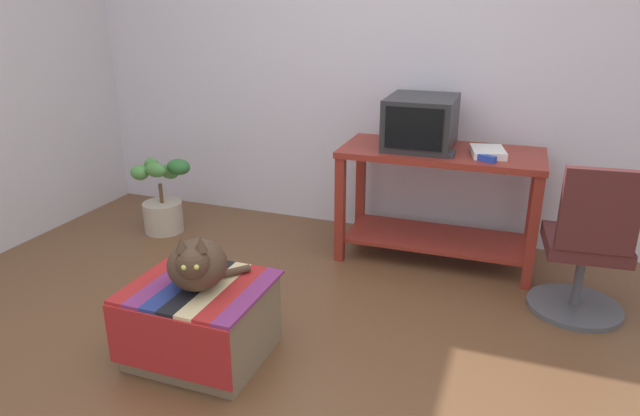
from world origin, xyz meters
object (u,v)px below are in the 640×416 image
object	(u,v)px
ottoman_with_blanket	(201,320)
cat	(197,264)
keyboard	(422,152)
stapler	(487,159)
tv_monitor	(421,123)
desk	(439,186)
office_chair	(586,252)
book	(488,152)
potted_plant	(163,202)

from	to	relation	value
ottoman_with_blanket	cat	size ratio (longest dim) A/B	1.48
keyboard	stapler	size ratio (longest dim) A/B	3.64
stapler	keyboard	bearing A→B (deg)	107.54
ottoman_with_blanket	cat	world-z (taller)	cat
ottoman_with_blanket	stapler	size ratio (longest dim) A/B	5.84
cat	keyboard	bearing A→B (deg)	38.04
tv_monitor	stapler	world-z (taller)	tv_monitor
desk	cat	size ratio (longest dim) A/B	2.98
ottoman_with_blanket	office_chair	xyz separation A→B (m)	(1.77, 1.07, 0.19)
desk	office_chair	world-z (taller)	office_chair
office_chair	stapler	bearing A→B (deg)	-31.28
book	office_chair	xyz separation A→B (m)	(0.59, -0.44, -0.40)
keyboard	office_chair	size ratio (longest dim) A/B	0.45
office_chair	stapler	size ratio (longest dim) A/B	8.09
ottoman_with_blanket	keyboard	bearing A→B (deg)	61.03
desk	cat	distance (m)	1.80
office_chair	stapler	xyz separation A→B (m)	(-0.58, 0.28, 0.40)
cat	stapler	world-z (taller)	stapler
book	ottoman_with_blanket	bearing A→B (deg)	-140.44
book	ottoman_with_blanket	xyz separation A→B (m)	(-1.17, -1.51, -0.59)
book	office_chair	distance (m)	0.84
tv_monitor	office_chair	world-z (taller)	tv_monitor
potted_plant	cat	bearing A→B (deg)	-49.13
stapler	office_chair	bearing A→B (deg)	-90.07
tv_monitor	ottoman_with_blanket	world-z (taller)	tv_monitor
ottoman_with_blanket	stapler	distance (m)	1.89
book	tv_monitor	bearing A→B (deg)	158.06
book	cat	size ratio (longest dim) A/B	0.60
desk	ottoman_with_blanket	xyz separation A→B (m)	(-0.88, -1.55, -0.32)
keyboard	cat	distance (m)	1.65
tv_monitor	office_chair	bearing A→B (deg)	-27.19
tv_monitor	stapler	bearing A→B (deg)	-27.67
cat	office_chair	distance (m)	2.07
tv_monitor	potted_plant	bearing A→B (deg)	-172.56
book	cat	world-z (taller)	book
keyboard	book	bearing A→B (deg)	10.81
tv_monitor	desk	bearing A→B (deg)	-13.37
keyboard	office_chair	world-z (taller)	office_chair
book	potted_plant	size ratio (longest dim) A/B	0.45
book	ottoman_with_blanket	world-z (taller)	book
potted_plant	office_chair	distance (m)	2.91
potted_plant	book	bearing A→B (deg)	5.06
cat	office_chair	xyz separation A→B (m)	(1.75, 1.10, -0.13)
ottoman_with_blanket	desk	bearing A→B (deg)	60.27
keyboard	cat	size ratio (longest dim) A/B	0.92
potted_plant	office_chair	bearing A→B (deg)	-4.57
potted_plant	desk	bearing A→B (deg)	6.89
ottoman_with_blanket	potted_plant	bearing A→B (deg)	130.93
desk	book	bearing A→B (deg)	-8.74
desk	cat	xyz separation A→B (m)	(-0.86, -1.57, 0.00)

